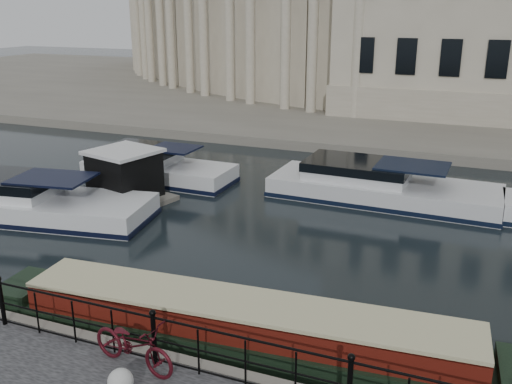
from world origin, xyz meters
TOP-DOWN VIEW (x-y plane):
  - ground_plane at (0.00, 0.00)m, footprint 160.00×160.00m
  - far_bank at (0.00, 39.00)m, footprint 120.00×42.00m
  - railing at (0.00, -2.25)m, footprint 24.14×0.14m
  - civic_building at (-1.00, 34.71)m, footprint 53.55×31.84m
  - bicycle at (-0.31, -2.53)m, footprint 2.12×1.05m
  - narrowboat at (1.11, -0.32)m, footprint 13.13×2.65m
  - harbour_hut at (-7.36, 7.50)m, footprint 3.85×3.46m
  - cabin_cruisers at (-2.43, 9.12)m, footprint 27.29×10.75m

SIDE VIEW (x-z plane):
  - ground_plane at x=0.00m, z-range 0.00..0.00m
  - far_bank at x=0.00m, z-range 0.00..0.55m
  - narrowboat at x=1.11m, z-range -0.38..1.11m
  - cabin_cruisers at x=-2.43m, z-range -0.63..1.36m
  - harbour_hut at x=-7.36m, z-range -0.15..2.05m
  - bicycle at x=-0.31m, z-range 0.55..1.62m
  - railing at x=0.00m, z-range 0.59..1.81m
  - civic_building at x=-1.00m, z-range -1.39..15.46m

